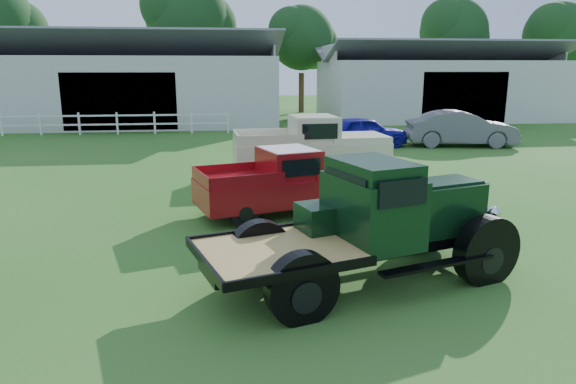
{
  "coord_description": "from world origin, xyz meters",
  "views": [
    {
      "loc": [
        -0.99,
        -8.97,
        3.53
      ],
      "look_at": [
        0.2,
        1.2,
        1.05
      ],
      "focal_mm": 32.0,
      "sensor_mm": 36.0,
      "label": 1
    }
  ],
  "objects_px": {
    "red_pickup": "(285,181)",
    "misc_car_grey": "(461,129)",
    "vintage_flatbed": "(366,223)",
    "misc_car_blue": "(362,132)",
    "white_pickup": "(311,146)"
  },
  "relations": [
    {
      "from": "misc_car_blue",
      "to": "red_pickup",
      "type": "bearing_deg",
      "value": 139.98
    },
    {
      "from": "red_pickup",
      "to": "white_pickup",
      "type": "relative_size",
      "value": 0.85
    },
    {
      "from": "misc_car_grey",
      "to": "vintage_flatbed",
      "type": "bearing_deg",
      "value": 159.97
    },
    {
      "from": "red_pickup",
      "to": "misc_car_blue",
      "type": "xyz_separation_m",
      "value": [
        4.65,
        10.34,
        -0.1
      ]
    },
    {
      "from": "red_pickup",
      "to": "misc_car_blue",
      "type": "distance_m",
      "value": 11.33
    },
    {
      "from": "vintage_flatbed",
      "to": "misc_car_blue",
      "type": "relative_size",
      "value": 1.25
    },
    {
      "from": "vintage_flatbed",
      "to": "red_pickup",
      "type": "bearing_deg",
      "value": 83.27
    },
    {
      "from": "red_pickup",
      "to": "misc_car_blue",
      "type": "height_order",
      "value": "red_pickup"
    },
    {
      "from": "white_pickup",
      "to": "misc_car_blue",
      "type": "xyz_separation_m",
      "value": [
        3.28,
        5.71,
        -0.26
      ]
    },
    {
      "from": "vintage_flatbed",
      "to": "white_pickup",
      "type": "height_order",
      "value": "vintage_flatbed"
    },
    {
      "from": "white_pickup",
      "to": "misc_car_grey",
      "type": "xyz_separation_m",
      "value": [
        7.95,
        5.68,
        -0.17
      ]
    },
    {
      "from": "red_pickup",
      "to": "misc_car_grey",
      "type": "height_order",
      "value": "red_pickup"
    },
    {
      "from": "misc_car_blue",
      "to": "misc_car_grey",
      "type": "height_order",
      "value": "misc_car_grey"
    },
    {
      "from": "vintage_flatbed",
      "to": "misc_car_grey",
      "type": "relative_size",
      "value": 1.07
    },
    {
      "from": "misc_car_blue",
      "to": "misc_car_grey",
      "type": "xyz_separation_m",
      "value": [
        4.67,
        -0.02,
        0.09
      ]
    }
  ]
}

